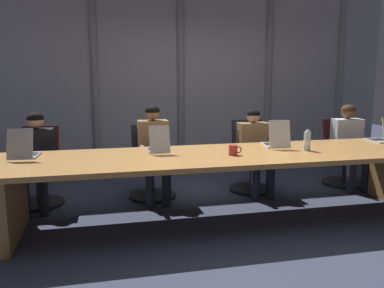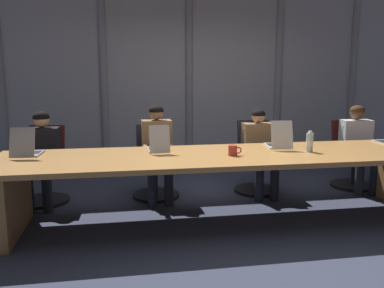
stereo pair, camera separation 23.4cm
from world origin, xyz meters
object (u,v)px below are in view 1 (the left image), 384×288
office_chair_left_mid (151,170)px  person_left_mid (154,148)px  person_center (255,146)px  laptop_right_mid (383,137)px  office_chair_right_mid (343,160)px  person_right_mid (349,140)px  person_left_end (36,154)px  coffee_mug_near (233,150)px  laptop_left_mid (158,147)px  office_chair_left_end (38,176)px  office_chair_center (251,164)px  water_bottle_primary (307,141)px  laptop_left_end (24,152)px  laptop_center (276,142)px

office_chair_left_mid → person_left_mid: (0.02, -0.16, 0.32)m
person_left_mid → person_center: bearing=89.0°
laptop_right_mid → office_chair_right_mid: size_ratio=0.47×
office_chair_right_mid → office_chair_left_mid: bearing=-93.0°
person_left_mid → person_right_mid: person_left_mid is taller
office_chair_right_mid → person_left_end: size_ratio=0.82×
office_chair_right_mid → person_center: person_center is taller
coffee_mug_near → laptop_left_mid: bearing=154.9°
person_center → coffee_mug_near: size_ratio=7.87×
person_right_mid → person_center: bearing=-84.5°
laptop_right_mid → office_chair_left_end: laptop_right_mid is taller
laptop_left_mid → laptop_right_mid: 2.80m
office_chair_center → person_left_mid: size_ratio=0.80×
water_bottle_primary → person_center: bearing=104.2°
laptop_left_mid → person_left_end: person_left_end is taller
office_chair_left_end → water_bottle_primary: 3.18m
office_chair_right_mid → person_right_mid: size_ratio=0.80×
laptop_left_end → laptop_center: 2.71m
laptop_right_mid → person_left_end: (-4.13, 0.62, -0.15)m
laptop_left_end → laptop_center: bearing=-85.6°
laptop_right_mid → laptop_center: bearing=90.2°
laptop_center → person_center: person_center is taller
office_chair_left_mid → office_chair_center: (1.36, 0.00, 0.01)m
office_chair_left_mid → person_center: size_ratio=0.82×
laptop_center → coffee_mug_near: laptop_center is taller
laptop_center → office_chair_left_mid: 1.62m
office_chair_left_mid → coffee_mug_near: bearing=29.5°
office_chair_center → person_center: 0.32m
office_chair_right_mid → person_center: size_ratio=0.83×
laptop_right_mid → office_chair_left_mid: laptop_right_mid is taller
office_chair_left_end → water_bottle_primary: water_bottle_primary is taller
person_left_end → person_right_mid: person_right_mid is taller
office_chair_left_end → person_left_mid: bearing=92.7°
laptop_left_mid → office_chair_left_mid: 0.91m
person_center → laptop_left_end: bearing=-77.1°
laptop_left_end → person_left_mid: person_left_mid is taller
laptop_left_end → person_right_mid: bearing=-76.9°
office_chair_right_mid → water_bottle_primary: water_bottle_primary is taller
laptop_left_mid → office_chair_right_mid: (2.79, 0.79, -0.45)m
person_left_end → coffee_mug_near: bearing=66.6°
laptop_center → laptop_right_mid: 1.42m
laptop_left_end → person_left_mid: bearing=-61.0°
coffee_mug_near → person_left_end: bearing=154.8°
person_left_end → coffee_mug_near: (2.07, -0.98, 0.15)m
water_bottle_primary → person_left_mid: bearing=149.5°
office_chair_center → coffee_mug_near: bearing=-27.4°
person_left_end → laptop_right_mid: bearing=83.2°
laptop_left_end → coffee_mug_near: (2.09, -0.34, -0.01)m
laptop_left_end → office_chair_right_mid: bearing=-74.9°
laptop_left_end → office_chair_left_mid: (1.37, 0.80, -0.45)m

